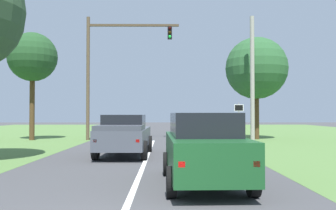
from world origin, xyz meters
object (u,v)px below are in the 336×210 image
object	(u,v)px
keep_moving_sign	(239,117)
utility_pole_right	(252,79)
traffic_light	(109,61)
oak_tree_right	(256,68)
extra_tree_1	(33,58)
pickup_truck_lead	(125,135)
red_suv_near	(203,147)

from	to	relation	value
keep_moving_sign	utility_pole_right	bearing A→B (deg)	22.82
traffic_light	oak_tree_right	xyz separation A→B (m)	(10.84, 0.80, -0.46)
keep_moving_sign	utility_pole_right	xyz separation A→B (m)	(0.98, 0.41, 2.49)
traffic_light	extra_tree_1	distance (m)	5.51
traffic_light	keep_moving_sign	distance (m)	10.06
oak_tree_right	keep_moving_sign	bearing A→B (deg)	-119.84
utility_pole_right	extra_tree_1	distance (m)	15.54
keep_moving_sign	oak_tree_right	world-z (taller)	oak_tree_right
extra_tree_1	pickup_truck_lead	bearing A→B (deg)	-51.51
traffic_light	utility_pole_right	size ratio (longest dim) A/B	1.07
traffic_light	keep_moving_sign	size ratio (longest dim) A/B	3.39
keep_moving_sign	oak_tree_right	distance (m)	5.48
pickup_truck_lead	oak_tree_right	bearing A→B (deg)	50.62
traffic_light	extra_tree_1	world-z (taller)	traffic_light
utility_pole_right	extra_tree_1	world-z (taller)	utility_pole_right
red_suv_near	oak_tree_right	distance (m)	18.58
pickup_truck_lead	red_suv_near	bearing A→B (deg)	-66.56
oak_tree_right	utility_pole_right	distance (m)	3.53
pickup_truck_lead	extra_tree_1	xyz separation A→B (m)	(-7.69, 9.67, 4.96)
red_suv_near	keep_moving_sign	world-z (taller)	keep_moving_sign
pickup_truck_lead	oak_tree_right	xyz separation A→B (m)	(8.65, 10.53, 4.31)
keep_moving_sign	red_suv_near	bearing A→B (deg)	-105.37
traffic_light	oak_tree_right	world-z (taller)	traffic_light
oak_tree_right	extra_tree_1	size ratio (longest dim) A/B	0.98
red_suv_near	traffic_light	xyz separation A→B (m)	(-5.05, 16.34, 4.71)
pickup_truck_lead	extra_tree_1	bearing A→B (deg)	128.49
red_suv_near	oak_tree_right	size ratio (longest dim) A/B	0.64
keep_moving_sign	utility_pole_right	world-z (taller)	utility_pole_right
oak_tree_right	traffic_light	bearing A→B (deg)	-175.79
keep_moving_sign	extra_tree_1	xyz separation A→B (m)	(-14.28, 2.73, 4.25)
pickup_truck_lead	keep_moving_sign	bearing A→B (deg)	46.50
pickup_truck_lead	traffic_light	xyz separation A→B (m)	(-2.19, 9.74, 4.77)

